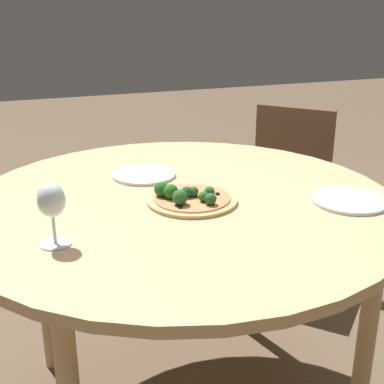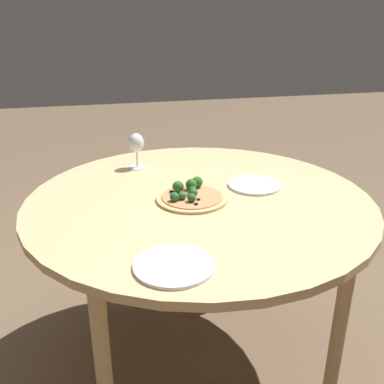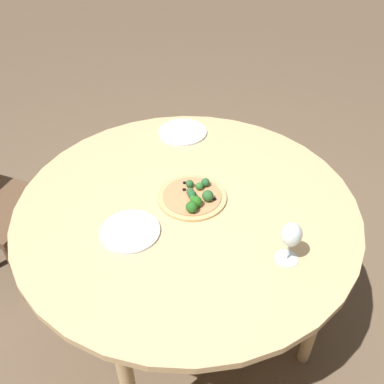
{
  "view_description": "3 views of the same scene",
  "coord_description": "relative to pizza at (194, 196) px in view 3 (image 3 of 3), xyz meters",
  "views": [
    {
      "loc": [
        -0.45,
        -1.38,
        1.34
      ],
      "look_at": [
        0.02,
        -0.03,
        0.8
      ],
      "focal_mm": 50.0,
      "sensor_mm": 36.0,
      "label": 1
    },
    {
      "loc": [
        1.41,
        -0.36,
        1.39
      ],
      "look_at": [
        0.02,
        -0.03,
        0.8
      ],
      "focal_mm": 40.0,
      "sensor_mm": 36.0,
      "label": 2
    },
    {
      "loc": [
        -1.07,
        0.48,
        1.84
      ],
      "look_at": [
        0.02,
        -0.03,
        0.8
      ],
      "focal_mm": 40.0,
      "sensor_mm": 36.0,
      "label": 3
    }
  ],
  "objects": [
    {
      "name": "wine_glass",
      "position": [
        -0.39,
        -0.15,
        0.09
      ],
      "size": [
        0.08,
        0.08,
        0.15
      ],
      "color": "silver",
      "rests_on": "dining_table"
    },
    {
      "name": "pizza",
      "position": [
        0.0,
        0.0,
        0.0
      ],
      "size": [
        0.26,
        0.26,
        0.06
      ],
      "color": "tan",
      "rests_on": "dining_table"
    },
    {
      "name": "plate_far",
      "position": [
        -0.06,
        0.27,
        -0.01
      ],
      "size": [
        0.21,
        0.21,
        0.01
      ],
      "color": "silver",
      "rests_on": "dining_table"
    },
    {
      "name": "plate_near",
      "position": [
        0.44,
        -0.15,
        -0.01
      ],
      "size": [
        0.22,
        0.22,
        0.01
      ],
      "color": "silver",
      "rests_on": "dining_table"
    },
    {
      "name": "ground_plane",
      "position": [
        -0.01,
        0.03,
        -0.79
      ],
      "size": [
        12.0,
        12.0,
        0.0
      ],
      "primitive_type": "plane",
      "color": "brown"
    },
    {
      "name": "dining_table",
      "position": [
        -0.01,
        0.03,
        -0.08
      ],
      "size": [
        1.27,
        1.27,
        0.77
      ],
      "color": "tan",
      "rests_on": "ground_plane"
    }
  ]
}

